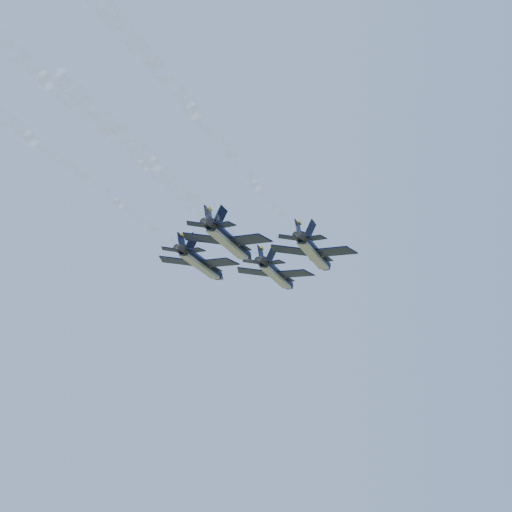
{
  "coord_description": "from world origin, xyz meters",
  "views": [
    {
      "loc": [
        0.38,
        -108.66,
        60.65
      ],
      "look_at": [
        -1.87,
        0.96,
        93.51
      ],
      "focal_mm": 50.0,
      "sensor_mm": 36.0,
      "label": 1
    }
  ],
  "objects_px": {
    "jet_lead": "(277,274)",
    "jet_left": "(202,264)",
    "jet_right": "(315,253)",
    "jet_slot": "(230,241)"
  },
  "relations": [
    {
      "from": "jet_lead",
      "to": "jet_right",
      "type": "height_order",
      "value": "same"
    },
    {
      "from": "jet_lead",
      "to": "jet_right",
      "type": "relative_size",
      "value": 1.0
    },
    {
      "from": "jet_lead",
      "to": "jet_left",
      "type": "distance_m",
      "value": 14.01
    },
    {
      "from": "jet_slot",
      "to": "jet_right",
      "type": "bearing_deg",
      "value": 44.46
    },
    {
      "from": "jet_lead",
      "to": "jet_slot",
      "type": "bearing_deg",
      "value": -91.69
    },
    {
      "from": "jet_lead",
      "to": "jet_left",
      "type": "xyz_separation_m",
      "value": [
        -12.21,
        -6.86,
        0.0
      ]
    },
    {
      "from": "jet_right",
      "to": "jet_slot",
      "type": "relative_size",
      "value": 1.0
    },
    {
      "from": "jet_left",
      "to": "jet_right",
      "type": "relative_size",
      "value": 1.0
    },
    {
      "from": "jet_lead",
      "to": "jet_slot",
      "type": "distance_m",
      "value": 19.81
    },
    {
      "from": "jet_right",
      "to": "jet_slot",
      "type": "bearing_deg",
      "value": -135.54
    }
  ]
}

